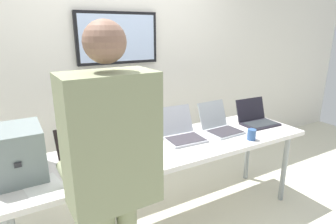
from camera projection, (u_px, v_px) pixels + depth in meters
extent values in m
cube|color=silver|center=(118.00, 74.00, 3.14)|extent=(8.00, 0.06, 2.43)
cube|color=black|center=(118.00, 38.00, 2.98)|extent=(0.89, 0.05, 0.54)
cube|color=silver|center=(119.00, 38.00, 2.97)|extent=(0.83, 0.02, 0.48)
cube|color=silver|center=(168.00, 148.00, 2.33)|extent=(2.62, 0.70, 0.04)
cylinder|color=gray|center=(284.00, 168.00, 2.81)|extent=(0.05, 0.05, 0.73)
cylinder|color=gray|center=(10.00, 217.00, 2.07)|extent=(0.05, 0.05, 0.73)
cylinder|color=gray|center=(248.00, 150.00, 3.23)|extent=(0.05, 0.05, 0.73)
cube|color=slate|center=(16.00, 153.00, 1.80)|extent=(0.32, 0.38, 0.33)
cube|color=black|center=(18.00, 165.00, 1.64)|extent=(0.04, 0.01, 0.03)
cube|color=black|center=(86.00, 164.00, 1.99)|extent=(0.32, 0.25, 0.02)
cube|color=#313136|center=(86.00, 163.00, 1.98)|extent=(0.29, 0.20, 0.00)
cube|color=black|center=(78.00, 141.00, 2.10)|extent=(0.32, 0.13, 0.21)
cube|color=silver|center=(78.00, 141.00, 2.10)|extent=(0.29, 0.11, 0.18)
cube|color=#3C3939|center=(137.00, 151.00, 2.20)|extent=(0.32, 0.26, 0.02)
cube|color=#2B2E35|center=(137.00, 150.00, 2.19)|extent=(0.29, 0.21, 0.00)
cube|color=#3C3939|center=(127.00, 130.00, 2.30)|extent=(0.31, 0.10, 0.23)
cube|color=#314D74|center=(127.00, 130.00, 2.30)|extent=(0.29, 0.09, 0.20)
cube|color=#AEB0BB|center=(185.00, 139.00, 2.43)|extent=(0.34, 0.28, 0.02)
cube|color=#343037|center=(186.00, 139.00, 2.41)|extent=(0.31, 0.23, 0.00)
cube|color=#AEB0BB|center=(175.00, 120.00, 2.55)|extent=(0.33, 0.13, 0.24)
cube|color=navy|center=(175.00, 120.00, 2.55)|extent=(0.31, 0.11, 0.21)
cube|color=#AFB5BA|center=(224.00, 132.00, 2.61)|extent=(0.32, 0.27, 0.02)
cube|color=#302D33|center=(225.00, 131.00, 2.59)|extent=(0.29, 0.22, 0.00)
cube|color=#AFB5BA|center=(212.00, 114.00, 2.71)|extent=(0.32, 0.11, 0.24)
cube|color=#22142E|center=(212.00, 114.00, 2.71)|extent=(0.29, 0.09, 0.21)
cube|color=#221F2A|center=(260.00, 124.00, 2.82)|extent=(0.36, 0.25, 0.02)
cube|color=#272B2F|center=(261.00, 123.00, 2.81)|extent=(0.33, 0.20, 0.00)
cube|color=#221F2A|center=(250.00, 109.00, 2.92)|extent=(0.36, 0.09, 0.22)
cube|color=silver|center=(250.00, 109.00, 2.92)|extent=(0.33, 0.08, 0.19)
cube|color=gray|center=(111.00, 141.00, 1.36)|extent=(0.45, 0.27, 0.67)
sphere|color=#87614F|center=(105.00, 42.00, 1.22)|extent=(0.19, 0.19, 0.19)
cylinder|color=gray|center=(68.00, 177.00, 1.59)|extent=(0.08, 0.32, 0.07)
cylinder|color=gray|center=(122.00, 163.00, 1.76)|extent=(0.08, 0.32, 0.07)
cylinder|color=#305590|center=(252.00, 135.00, 2.44)|extent=(0.07, 0.07, 0.10)
cube|color=white|center=(44.00, 187.00, 1.72)|extent=(0.26, 0.33, 0.00)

